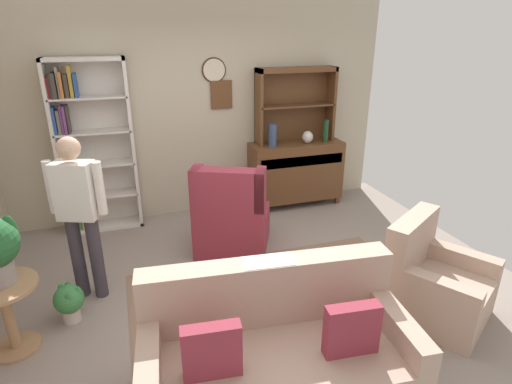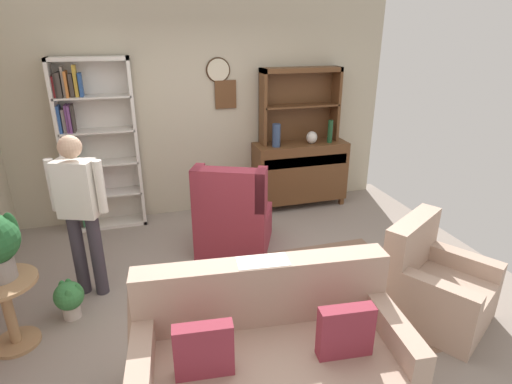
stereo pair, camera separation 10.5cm
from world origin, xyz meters
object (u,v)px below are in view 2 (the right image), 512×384
object	(u,v)px
sideboard	(300,171)
wingback_chair	(233,220)
vase_round	(312,137)
bottle_wine	(330,131)
vase_tall	(276,135)
book_stack	(251,275)
armchair_floral	(434,288)
potted_plant_small	(69,297)
person_reading	(80,207)
plant_stand	(7,306)
bookshelf	(93,146)
sideboard_hutch	(300,95)
coffee_table	(263,289)
couch_floral	(270,356)

from	to	relation	value
sideboard	wingback_chair	size ratio (longest dim) A/B	1.24
vase_round	bottle_wine	xyz separation A→B (m)	(0.26, -0.02, 0.07)
vase_tall	book_stack	xyz separation A→B (m)	(-0.98, -2.19, -0.63)
sideboard	armchair_floral	distance (m)	2.70
bottle_wine	potted_plant_small	distance (m)	3.79
sideboard	person_reading	bearing A→B (deg)	-152.09
vase_round	plant_stand	bearing A→B (deg)	-150.10
bookshelf	plant_stand	bearing A→B (deg)	-105.69
sideboard	person_reading	size ratio (longest dim) A/B	0.83
potted_plant_small	sideboard_hutch	bearing A→B (deg)	33.42
sideboard	vase_round	size ratio (longest dim) A/B	7.65
vase_round	potted_plant_small	size ratio (longest dim) A/B	0.48
bookshelf	plant_stand	size ratio (longest dim) A/B	3.48
plant_stand	book_stack	xyz separation A→B (m)	(1.92, -0.24, 0.07)
coffee_table	armchair_floral	bearing A→B (deg)	-12.83
vase_round	vase_tall	bearing A→B (deg)	-178.51
vase_tall	bottle_wine	bearing A→B (deg)	-0.66
sideboard_hutch	bottle_wine	size ratio (longest dim) A/B	3.51
sideboard	book_stack	bearing A→B (deg)	-121.07
bottle_wine	wingback_chair	bearing A→B (deg)	-149.65
person_reading	plant_stand	bearing A→B (deg)	-133.59
sideboard	wingback_chair	distance (m)	1.60
sideboard_hutch	book_stack	distance (m)	2.96
plant_stand	potted_plant_small	size ratio (longest dim) A/B	1.72
bottle_wine	couch_floral	bearing A→B (deg)	-121.80
coffee_table	book_stack	xyz separation A→B (m)	(-0.08, 0.09, 0.09)
person_reading	vase_tall	bearing A→B (deg)	30.28
sideboard_hutch	wingback_chair	size ratio (longest dim) A/B	1.05
couch_floral	bottle_wine	bearing A→B (deg)	58.20
plant_stand	person_reading	size ratio (longest dim) A/B	0.39
vase_tall	coffee_table	bearing A→B (deg)	-111.42
armchair_floral	potted_plant_small	world-z (taller)	armchair_floral
bookshelf	sideboard	xyz separation A→B (m)	(2.69, -0.09, -0.55)
vase_round	bottle_wine	distance (m)	0.27
sideboard	coffee_table	xyz separation A→B (m)	(-1.28, -2.35, -0.16)
bottle_wine	person_reading	xyz separation A→B (m)	(-3.12, -1.36, -0.17)
sideboard_hutch	person_reading	size ratio (longest dim) A/B	0.71
couch_floral	person_reading	world-z (taller)	person_reading
armchair_floral	sideboard	bearing A→B (deg)	93.81
sideboard	couch_floral	world-z (taller)	sideboard
sideboard	vase_tall	bearing A→B (deg)	-168.37
vase_tall	coffee_table	size ratio (longest dim) A/B	0.38
plant_stand	sideboard_hutch	bearing A→B (deg)	33.08
couch_floral	person_reading	bearing A→B (deg)	128.14
bookshelf	armchair_floral	xyz separation A→B (m)	(2.87, -2.77, -0.77)
bookshelf	sideboard	size ratio (longest dim) A/B	1.62
vase_tall	person_reading	size ratio (longest dim) A/B	0.20
bookshelf	potted_plant_small	bearing A→B (deg)	-95.91
sideboard	sideboard_hutch	world-z (taller)	sideboard_hutch
couch_floral	vase_tall	bearing A→B (deg)	70.36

